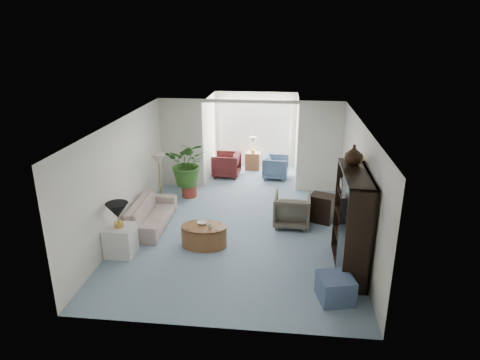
# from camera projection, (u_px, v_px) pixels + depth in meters

# --- Properties ---
(floor) EXTENTS (6.00, 6.00, 0.00)m
(floor) POSITION_uv_depth(u_px,v_px,m) (237.00, 237.00, 9.26)
(floor) COLOR #889FB4
(floor) RESTS_ON ground
(sunroom_floor) EXTENTS (2.60, 2.60, 0.00)m
(sunroom_floor) POSITION_uv_depth(u_px,v_px,m) (252.00, 175.00, 13.10)
(sunroom_floor) COLOR #889FB4
(sunroom_floor) RESTS_ON ground
(back_pier_left) EXTENTS (1.20, 0.12, 2.50)m
(back_pier_left) POSITION_uv_depth(u_px,v_px,m) (182.00, 143.00, 11.84)
(back_pier_left) COLOR white
(back_pier_left) RESTS_ON ground
(back_pier_right) EXTENTS (1.20, 0.12, 2.50)m
(back_pier_right) POSITION_uv_depth(u_px,v_px,m) (320.00, 147.00, 11.45)
(back_pier_right) COLOR white
(back_pier_right) RESTS_ON ground
(back_header) EXTENTS (2.60, 0.12, 0.10)m
(back_header) POSITION_uv_depth(u_px,v_px,m) (250.00, 102.00, 11.24)
(back_header) COLOR white
(back_header) RESTS_ON back_pier_left
(window_pane) EXTENTS (2.20, 0.02, 1.50)m
(window_pane) POSITION_uv_depth(u_px,v_px,m) (256.00, 123.00, 13.64)
(window_pane) COLOR white
(window_blinds) EXTENTS (2.20, 0.02, 1.50)m
(window_blinds) POSITION_uv_depth(u_px,v_px,m) (256.00, 123.00, 13.61)
(window_blinds) COLOR white
(framed_picture) EXTENTS (0.04, 0.50, 0.40)m
(framed_picture) POSITION_uv_depth(u_px,v_px,m) (361.00, 168.00, 8.34)
(framed_picture) COLOR beige
(sofa) EXTENTS (0.80, 1.96, 0.57)m
(sofa) POSITION_uv_depth(u_px,v_px,m) (151.00, 214.00, 9.71)
(sofa) COLOR beige
(sofa) RESTS_ON ground
(end_table) EXTENTS (0.56, 0.56, 0.60)m
(end_table) POSITION_uv_depth(u_px,v_px,m) (120.00, 240.00, 8.46)
(end_table) COLOR white
(end_table) RESTS_ON ground
(table_lamp) EXTENTS (0.44, 0.44, 0.30)m
(table_lamp) POSITION_uv_depth(u_px,v_px,m) (117.00, 210.00, 8.24)
(table_lamp) COLOR black
(table_lamp) RESTS_ON end_table
(floor_lamp) EXTENTS (0.36, 0.36, 0.28)m
(floor_lamp) POSITION_uv_depth(u_px,v_px,m) (158.00, 159.00, 10.42)
(floor_lamp) COLOR beige
(floor_lamp) RESTS_ON ground
(coffee_table) EXTENTS (1.08, 1.08, 0.45)m
(coffee_table) POSITION_uv_depth(u_px,v_px,m) (204.00, 236.00, 8.81)
(coffee_table) COLOR brown
(coffee_table) RESTS_ON ground
(coffee_bowl) EXTENTS (0.23, 0.23, 0.05)m
(coffee_bowl) POSITION_uv_depth(u_px,v_px,m) (202.00, 223.00, 8.83)
(coffee_bowl) COLOR white
(coffee_bowl) RESTS_ON coffee_table
(coffee_cup) EXTENTS (0.12, 0.12, 0.10)m
(coffee_cup) POSITION_uv_depth(u_px,v_px,m) (210.00, 226.00, 8.61)
(coffee_cup) COLOR beige
(coffee_cup) RESTS_ON coffee_table
(wingback_chair) EXTENTS (0.84, 0.86, 0.75)m
(wingback_chair) POSITION_uv_depth(u_px,v_px,m) (292.00, 210.00, 9.70)
(wingback_chair) COLOR #5F594B
(wingback_chair) RESTS_ON ground
(side_table_dark) EXTENTS (0.66, 0.61, 0.65)m
(side_table_dark) POSITION_uv_depth(u_px,v_px,m) (322.00, 208.00, 9.92)
(side_table_dark) COLOR black
(side_table_dark) RESTS_ON ground
(entertainment_cabinet) EXTENTS (0.46, 1.72, 1.91)m
(entertainment_cabinet) POSITION_uv_depth(u_px,v_px,m) (352.00, 222.00, 7.73)
(entertainment_cabinet) COLOR black
(entertainment_cabinet) RESTS_ON ground
(cabinet_urn) EXTENTS (0.35, 0.35, 0.37)m
(cabinet_urn) POSITION_uv_depth(u_px,v_px,m) (354.00, 155.00, 7.81)
(cabinet_urn) COLOR black
(cabinet_urn) RESTS_ON entertainment_cabinet
(ottoman) EXTENTS (0.66, 0.66, 0.44)m
(ottoman) POSITION_uv_depth(u_px,v_px,m) (335.00, 288.00, 7.05)
(ottoman) COLOR slate
(ottoman) RESTS_ON ground
(plant_pot) EXTENTS (0.40, 0.40, 0.32)m
(plant_pot) POSITION_uv_depth(u_px,v_px,m) (189.00, 191.00, 11.43)
(plant_pot) COLOR maroon
(plant_pot) RESTS_ON ground
(house_plant) EXTENTS (1.11, 0.96, 1.23)m
(house_plant) POSITION_uv_depth(u_px,v_px,m) (188.00, 163.00, 11.17)
(house_plant) COLOR #316021
(house_plant) RESTS_ON plant_pot
(sunroom_chair_blue) EXTENTS (0.79, 0.77, 0.68)m
(sunroom_chair_blue) POSITION_uv_depth(u_px,v_px,m) (276.00, 167.00, 12.78)
(sunroom_chair_blue) COLOR slate
(sunroom_chair_blue) RESTS_ON ground
(sunroom_chair_maroon) EXTENTS (0.85, 0.83, 0.73)m
(sunroom_chair_maroon) POSITION_uv_depth(u_px,v_px,m) (226.00, 165.00, 12.93)
(sunroom_chair_maroon) COLOR #591E20
(sunroom_chair_maroon) RESTS_ON ground
(sunroom_table) EXTENTS (0.48, 0.38, 0.56)m
(sunroom_table) POSITION_uv_depth(u_px,v_px,m) (253.00, 161.00, 13.58)
(sunroom_table) COLOR brown
(sunroom_table) RESTS_ON ground
(shelf_clutter) EXTENTS (0.30, 1.13, 1.06)m
(shelf_clutter) POSITION_uv_depth(u_px,v_px,m) (350.00, 217.00, 7.61)
(shelf_clutter) COLOR #2F2925
(shelf_clutter) RESTS_ON entertainment_cabinet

